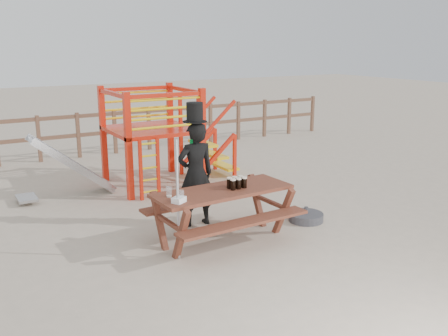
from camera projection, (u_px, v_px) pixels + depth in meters
The scene contains 10 objects.
ground at pixel (231, 241), 7.74m from camera, with size 60.00×60.00×0.00m, color #B8A58F.
back_fence at pixel (97, 129), 13.41m from camera, with size 15.09×0.09×1.20m.
playground_fort at pixel (148, 136), 10.53m from camera, with size 4.71×1.84×2.10m.
picnic_table at pixel (223, 208), 7.65m from camera, with size 2.20×1.57×0.83m.
man_with_hat at pixel (196, 172), 8.23m from camera, with size 0.66×0.46×2.07m.
metal_pole at pixel (178, 201), 6.92m from camera, with size 0.04×0.04×1.73m, color #B2B2B7.
parasol_base at pixel (306, 217), 8.61m from camera, with size 0.60×0.60×0.25m.
paper_bag at pixel (179, 200), 6.94m from camera, with size 0.18×0.14×0.08m, color white.
stout_pints at pixel (237, 183), 7.62m from camera, with size 0.29×0.19×0.17m.
empty_glasses at pixel (175, 194), 7.11m from camera, with size 0.16×0.32×0.15m.
Camera 1 is at (-3.74, -6.18, 3.01)m, focal length 40.00 mm.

